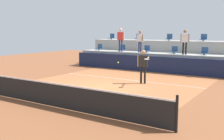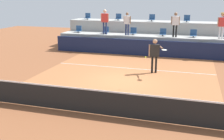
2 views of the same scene
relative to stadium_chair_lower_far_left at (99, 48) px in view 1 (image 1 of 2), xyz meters
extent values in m
plane|color=brown|center=(5.36, -7.23, -1.46)|extent=(40.00, 40.00, 0.00)
cube|color=#A36038|center=(5.36, -6.23, -1.46)|extent=(9.00, 10.00, 0.01)
cube|color=silver|center=(5.36, -4.83, -1.46)|extent=(9.00, 0.06, 0.00)
cylinder|color=black|center=(10.56, -11.23, -0.93)|extent=(0.08, 0.08, 1.07)
cube|color=black|center=(5.36, -11.23, -1.01)|extent=(10.40, 0.01, 0.87)
cube|color=white|center=(5.36, -11.23, -0.57)|extent=(10.40, 0.02, 0.05)
cube|color=#141E42|center=(5.36, -1.23, -0.91)|extent=(13.00, 0.16, 1.10)
cube|color=#9E9E99|center=(5.36, 0.07, -0.84)|extent=(13.00, 1.80, 1.25)
cube|color=#9E9E99|center=(5.36, 1.87, -0.41)|extent=(13.00, 1.80, 2.10)
cylinder|color=#2D2D33|center=(0.00, -0.08, -0.16)|extent=(0.08, 0.08, 0.10)
cube|color=navy|center=(0.00, -0.08, -0.09)|extent=(0.44, 0.40, 0.04)
cube|color=navy|center=(0.00, 0.10, 0.12)|extent=(0.44, 0.04, 0.38)
cylinder|color=#2D2D33|center=(2.21, -0.08, -0.16)|extent=(0.08, 0.08, 0.10)
cube|color=navy|center=(2.21, -0.08, -0.09)|extent=(0.44, 0.40, 0.04)
cube|color=navy|center=(2.21, 0.10, 0.12)|extent=(0.44, 0.04, 0.38)
cylinder|color=#2D2D33|center=(4.32, -0.08, -0.16)|extent=(0.08, 0.08, 0.10)
cube|color=navy|center=(4.32, -0.08, -0.09)|extent=(0.44, 0.40, 0.04)
cube|color=navy|center=(4.32, 0.10, 0.12)|extent=(0.44, 0.04, 0.38)
cylinder|color=#2D2D33|center=(6.46, -0.08, -0.16)|extent=(0.08, 0.08, 0.10)
cube|color=navy|center=(6.46, -0.08, -0.09)|extent=(0.44, 0.40, 0.04)
cube|color=navy|center=(6.46, 0.10, 0.12)|extent=(0.44, 0.04, 0.38)
cylinder|color=#2D2D33|center=(8.53, -0.08, -0.16)|extent=(0.08, 0.08, 0.10)
cube|color=navy|center=(8.53, -0.08, -0.09)|extent=(0.44, 0.40, 0.04)
cube|color=navy|center=(8.53, 0.10, 0.12)|extent=(0.44, 0.04, 0.38)
cylinder|color=#2D2D33|center=(0.06, 1.72, 0.69)|extent=(0.08, 0.08, 0.10)
cube|color=navy|center=(0.06, 1.72, 0.76)|extent=(0.44, 0.40, 0.04)
cube|color=navy|center=(0.06, 1.90, 0.97)|extent=(0.44, 0.04, 0.38)
cylinder|color=#2D2D33|center=(2.69, 1.72, 0.69)|extent=(0.08, 0.08, 0.10)
cube|color=navy|center=(2.69, 1.72, 0.76)|extent=(0.44, 0.40, 0.04)
cube|color=navy|center=(2.69, 1.90, 0.97)|extent=(0.44, 0.04, 0.38)
cylinder|color=#2D2D33|center=(5.38, 1.72, 0.69)|extent=(0.08, 0.08, 0.10)
cube|color=navy|center=(5.38, 1.72, 0.76)|extent=(0.44, 0.40, 0.04)
cube|color=navy|center=(5.38, 1.90, 0.97)|extent=(0.44, 0.04, 0.38)
cylinder|color=#2D2D33|center=(7.99, 1.72, 0.69)|extent=(0.08, 0.08, 0.10)
cube|color=navy|center=(7.99, 1.72, 0.76)|extent=(0.44, 0.40, 0.04)
cube|color=navy|center=(7.99, 1.90, 0.97)|extent=(0.44, 0.04, 0.38)
cylinder|color=black|center=(6.55, -5.37, -1.02)|extent=(0.14, 0.14, 0.90)
cylinder|color=black|center=(6.74, -5.30, -1.02)|extent=(0.14, 0.14, 0.90)
cube|color=black|center=(6.65, -5.34, -0.25)|extent=(0.52, 0.33, 0.64)
sphere|color=#A87A5B|center=(6.65, -5.34, 0.24)|extent=(0.31, 0.31, 0.24)
cylinder|color=#A87A5B|center=(6.39, -5.43, -0.23)|extent=(0.09, 0.09, 0.60)
cylinder|color=#A87A5B|center=(7.00, -5.51, -0.03)|extent=(0.25, 0.56, 0.07)
cylinder|color=black|center=(7.13, -5.88, -0.03)|extent=(0.12, 0.26, 0.04)
ellipsoid|color=silver|center=(7.22, -6.14, -0.03)|extent=(0.35, 0.39, 0.03)
cylinder|color=navy|center=(2.18, -0.39, 0.23)|extent=(0.12, 0.12, 0.88)
cylinder|color=navy|center=(2.38, -0.38, 0.23)|extent=(0.12, 0.12, 0.88)
cube|color=red|center=(2.28, -0.38, 0.98)|extent=(0.49, 0.20, 0.62)
sphere|color=beige|center=(2.28, -0.38, 1.46)|extent=(0.25, 0.25, 0.24)
cylinder|color=beige|center=(2.00, -0.40, 1.00)|extent=(0.07, 0.07, 0.59)
cylinder|color=beige|center=(2.55, -0.37, 1.00)|extent=(0.07, 0.07, 0.59)
cylinder|color=navy|center=(3.86, -0.36, 0.18)|extent=(0.13, 0.13, 0.80)
cylinder|color=navy|center=(4.04, -0.41, 0.18)|extent=(0.13, 0.13, 0.80)
cube|color=white|center=(3.95, -0.38, 0.86)|extent=(0.46, 0.28, 0.56)
sphere|color=#846047|center=(3.95, -0.38, 1.30)|extent=(0.26, 0.26, 0.22)
cylinder|color=#846047|center=(3.71, -0.32, 0.88)|extent=(0.08, 0.08, 0.53)
cylinder|color=#846047|center=(4.19, -0.44, 0.88)|extent=(0.08, 0.08, 0.53)
cylinder|color=black|center=(7.21, -0.40, 0.20)|extent=(0.13, 0.13, 0.82)
cylinder|color=black|center=(7.39, -0.37, 0.20)|extent=(0.13, 0.13, 0.82)
cube|color=white|center=(7.30, -0.38, 0.90)|extent=(0.47, 0.26, 0.58)
sphere|color=#846047|center=(7.30, -0.38, 1.34)|extent=(0.26, 0.26, 0.22)
cylinder|color=#846047|center=(7.05, -0.43, 0.91)|extent=(0.08, 0.08, 0.55)
cylinder|color=#846047|center=(7.55, -0.34, 0.91)|extent=(0.08, 0.08, 0.55)
sphere|color=#CCE033|center=(6.59, -7.82, -0.08)|extent=(0.07, 0.07, 0.07)
camera|label=1|loc=(12.88, -18.16, 1.32)|focal=42.74mm
camera|label=2|loc=(8.54, -19.45, 2.54)|focal=43.70mm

